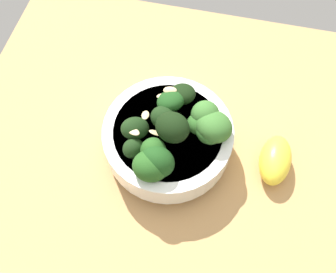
{
  "coord_description": "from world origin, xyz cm",
  "views": [
    {
      "loc": [
        -4.3,
        19.02,
        49.08
      ],
      "look_at": [
        0.79,
        -3.78,
        4.0
      ],
      "focal_mm": 39.99,
      "sensor_mm": 36.0,
      "label": 1
    }
  ],
  "objects": [
    {
      "name": "bowl_of_broccoli",
      "position": [
        0.46,
        -3.54,
        4.56
      ],
      "size": [
        18.18,
        17.87,
        11.33
      ],
      "color": "white",
      "rests_on": "ground_plane"
    },
    {
      "name": "ground_plane",
      "position": [
        0.0,
        0.0,
        -2.38
      ],
      "size": [
        63.91,
        63.91,
        4.77
      ],
      "primitive_type": "cube",
      "color": "tan"
    },
    {
      "name": "lemon_wedge",
      "position": [
        -14.15,
        -4.42,
        2.03
      ],
      "size": [
        4.75,
        7.72,
        4.06
      ],
      "primitive_type": "ellipsoid",
      "rotation": [
        0.0,
        0.0,
        4.65
      ],
      "color": "yellow",
      "rests_on": "ground_plane"
    }
  ]
}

